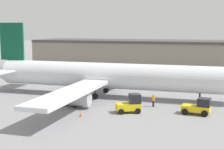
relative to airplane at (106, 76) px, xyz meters
name	(u,v)px	position (x,y,z in m)	size (l,w,h in m)	color
ground_plane	(112,97)	(1.00, 0.02, -3.26)	(400.00, 400.00, 0.00)	gray
terminal_building	(140,52)	(-6.26, 46.80, 0.32)	(61.05, 16.91, 7.14)	gray
airplane	(106,76)	(0.00, 0.00, 0.00)	(44.48, 42.09, 11.53)	silver
ground_crew_worker	(153,100)	(8.53, -4.70, -2.32)	(0.39, 0.39, 1.76)	#1E2338
baggage_tug	(199,107)	(14.70, -7.05, -2.27)	(3.59, 2.22, 2.10)	yellow
belt_loader_truck	(71,97)	(-2.44, -7.46, -2.12)	(2.88, 2.36, 2.49)	beige
pushback_tug	(130,104)	(6.42, -8.75, -2.18)	(3.46, 3.03, 2.39)	yellow
safety_cone_near	(81,114)	(1.25, -12.65, -2.98)	(0.36, 0.36, 0.55)	#EF590F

